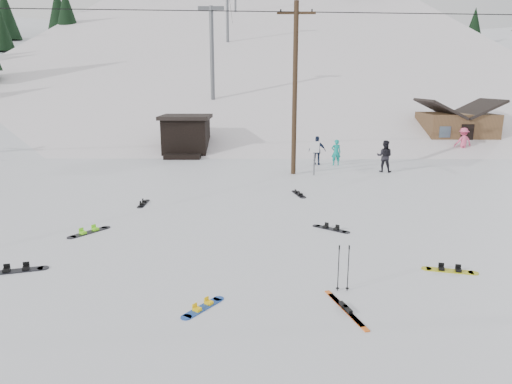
{
  "coord_description": "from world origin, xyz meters",
  "views": [
    {
      "loc": [
        0.16,
        -10.86,
        4.87
      ],
      "look_at": [
        0.02,
        3.71,
        1.4
      ],
      "focal_mm": 32.0,
      "sensor_mm": 36.0,
      "label": 1
    }
  ],
  "objects_px": {
    "hero_skis": "(346,309)",
    "utility_pole": "(295,87)",
    "hero_snowboard": "(203,307)",
    "cabin": "(456,129)"
  },
  "relations": [
    {
      "from": "cabin",
      "to": "hero_snowboard",
      "type": "relative_size",
      "value": 4.85
    },
    {
      "from": "utility_pole",
      "to": "hero_skis",
      "type": "distance_m",
      "value": 16.33
    },
    {
      "from": "hero_snowboard",
      "to": "hero_skis",
      "type": "relative_size",
      "value": 0.59
    },
    {
      "from": "cabin",
      "to": "hero_skis",
      "type": "bearing_deg",
      "value": -116.78
    },
    {
      "from": "hero_snowboard",
      "to": "cabin",
      "type": "bearing_deg",
      "value": 3.22
    },
    {
      "from": "utility_pole",
      "to": "cabin",
      "type": "relative_size",
      "value": 1.67
    },
    {
      "from": "cabin",
      "to": "hero_snowboard",
      "type": "xyz_separation_m",
      "value": [
        -16.11,
        -25.59,
        -1.46
      ]
    },
    {
      "from": "cabin",
      "to": "hero_skis",
      "type": "distance_m",
      "value": 28.77
    },
    {
      "from": "hero_skis",
      "to": "utility_pole",
      "type": "bearing_deg",
      "value": 73.24
    },
    {
      "from": "utility_pole",
      "to": "hero_snowboard",
      "type": "xyz_separation_m",
      "value": [
        -3.11,
        -15.6,
        -4.66
      ]
    }
  ]
}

